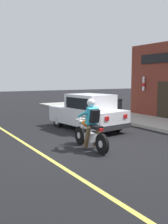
# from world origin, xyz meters

# --- Properties ---
(ground_plane) EXTENTS (80.00, 80.00, 0.00)m
(ground_plane) POSITION_xyz_m (0.00, 0.00, 0.00)
(ground_plane) COLOR black
(sidewalk_curb) EXTENTS (2.60, 22.00, 0.14)m
(sidewalk_curb) POSITION_xyz_m (5.06, 3.00, 0.07)
(sidewalk_curb) COLOR #ADAAA3
(sidewalk_curb) RESTS_ON ground
(lane_stripe) EXTENTS (0.12, 19.80, 0.01)m
(lane_stripe) POSITION_xyz_m (-1.80, 3.00, 0.00)
(lane_stripe) COLOR #D1C64C
(lane_stripe) RESTS_ON ground
(motorcycle_with_rider) EXTENTS (0.57, 2.02, 1.62)m
(motorcycle_with_rider) POSITION_xyz_m (-0.22, -0.27, 0.68)
(motorcycle_with_rider) COLOR black
(motorcycle_with_rider) RESTS_ON ground
(car_hatchback) EXTENTS (2.06, 3.94, 1.57)m
(car_hatchback) POSITION_xyz_m (1.45, 2.57, 0.77)
(car_hatchback) COLOR black
(car_hatchback) RESTS_ON ground
(trash_bin) EXTENTS (0.56, 0.56, 0.98)m
(trash_bin) POSITION_xyz_m (4.58, 4.37, 0.64)
(trash_bin) COLOR #2D2D33
(trash_bin) RESTS_ON sidewalk_curb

